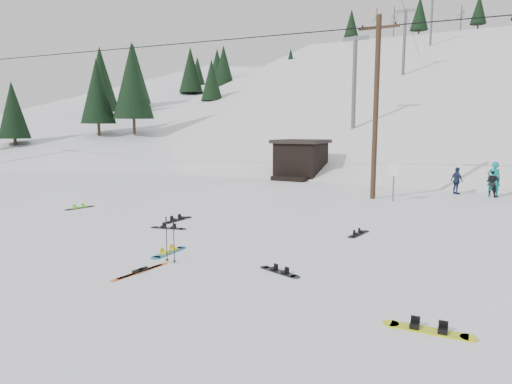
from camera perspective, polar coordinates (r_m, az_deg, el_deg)
The scene contains 23 objects.
ground at distance 12.49m, azimuth -11.89°, elevation -8.80°, with size 200.00×200.00×0.00m, color white.
ski_slope at distance 66.36m, azimuth 21.31°, elevation -6.10°, with size 60.00×75.00×45.00m, color white.
ridge_left at distance 73.40m, azimuth -8.58°, elevation -3.50°, with size 34.00×85.00×38.00m, color white.
treeline_left at distance 64.56m, azimuth -11.69°, elevation 4.70°, with size 20.00×64.00×10.00m, color black, non-canonical shape.
treeline_crest at distance 95.41m, azimuth 24.19°, elevation 5.19°, with size 50.00×6.00×10.00m, color black, non-canonical shape.
utility_pole at distance 23.78m, azimuth 14.76°, elevation 10.43°, with size 2.00×0.26×9.00m.
trail_sign at distance 23.21m, azimuth 16.84°, elevation 1.99°, with size 0.50×0.09×1.85m.
lift_hut at distance 32.68m, azimuth 5.59°, elevation 4.12°, with size 3.40×4.10×2.75m.
lift_tower_near at distance 41.01m, azimuth 12.21°, elevation 13.85°, with size 2.20×0.36×8.00m.
lift_tower_mid at distance 61.16m, azimuth 18.07°, elevation 17.81°, with size 2.20×0.36×8.00m.
lift_tower_far at distance 81.75m, azimuth 21.11°, elevation 19.73°, with size 2.20×0.36×8.00m.
hero_snowboard at distance 13.50m, azimuth -10.80°, elevation -7.38°, with size 0.33×1.48×0.10m.
hero_skis at distance 11.93m, azimuth -14.27°, elevation -9.56°, with size 0.28×1.77×0.09m.
ski_poles at distance 12.41m, azimuth -10.67°, elevation -5.85°, with size 0.34×0.09×1.24m.
board_scatter_a at distance 16.69m, azimuth -10.89°, elevation -4.41°, with size 1.34×0.52×0.10m.
board_scatter_b at distance 18.06m, azimuth -9.80°, elevation -3.43°, with size 0.32×1.62×0.11m.
board_scatter_c at distance 21.93m, azimuth -21.16°, elevation -1.84°, with size 0.44×1.43×0.10m.
board_scatter_d at distance 11.57m, azimuth 2.96°, elevation -9.89°, with size 1.24×0.56×0.09m.
board_scatter_e at distance 8.99m, azimuth 20.75°, elevation -15.80°, with size 1.60×0.36×0.11m.
board_scatter_f at distance 15.88m, azimuth 12.71°, elevation -5.11°, with size 0.41×1.37×0.10m.
skier_teal at distance 26.70m, azimuth 27.58°, elevation 1.42°, with size 0.68×0.44×1.85m, color #0C7D77.
skier_dark at distance 26.74m, azimuth 27.49°, elevation 1.04°, with size 0.72×0.56×1.49m, color black.
skier_navy at distance 27.00m, azimuth 23.81°, elevation 1.30°, with size 0.86×0.36×1.47m, color #1B2745.
Camera 1 is at (7.87, -9.02, 3.58)m, focal length 32.00 mm.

